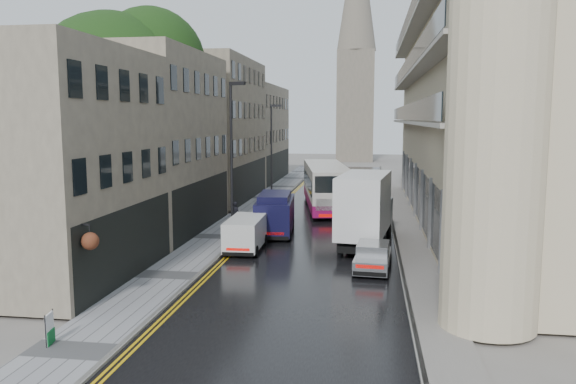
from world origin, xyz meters
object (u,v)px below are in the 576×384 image
(tree_near, at_px, (113,120))
(pedestrian, at_px, (236,214))
(silver_hatchback, at_px, (355,262))
(lamp_post_far, at_px, (271,154))
(white_lorry, at_px, (341,214))
(lamp_post_near, at_px, (232,161))
(tree_far, at_px, (187,128))
(cream_bus, at_px, (312,192))
(estate_sign, at_px, (50,329))
(white_van, at_px, (225,239))
(navy_van, at_px, (256,218))

(tree_near, bearing_deg, pedestrian, 17.35)
(silver_hatchback, xyz_separation_m, lamp_post_far, (-7.54, 21.34, 3.46))
(white_lorry, bearing_deg, lamp_post_near, 167.31)
(tree_far, bearing_deg, tree_near, -91.32)
(tree_near, distance_m, cream_bus, 14.66)
(pedestrian, relative_size, lamp_post_far, 0.21)
(lamp_post_near, xyz_separation_m, estate_sign, (-1.77, -16.28, -4.00))
(tree_far, distance_m, lamp_post_far, 7.39)
(lamp_post_near, bearing_deg, white_van, -63.29)
(tree_far, relative_size, lamp_post_far, 1.55)
(navy_van, bearing_deg, estate_sign, -106.21)
(tree_near, distance_m, estate_sign, 19.11)
(white_van, distance_m, estate_sign, 12.33)
(silver_hatchback, height_order, navy_van, navy_van)
(white_lorry, xyz_separation_m, estate_sign, (-8.25, -13.90, -1.46))
(tree_far, bearing_deg, white_lorry, -49.71)
(white_lorry, relative_size, lamp_post_far, 0.97)
(silver_hatchback, xyz_separation_m, white_van, (-6.71, 2.80, 0.25))
(silver_hatchback, bearing_deg, cream_bus, 107.51)
(white_lorry, distance_m, lamp_post_near, 7.35)
(estate_sign, bearing_deg, silver_hatchback, 36.04)
(tree_far, height_order, estate_sign, tree_far)
(white_lorry, relative_size, navy_van, 1.50)
(tree_near, xyz_separation_m, navy_van, (9.02, -1.03, -5.59))
(cream_bus, xyz_separation_m, lamp_post_far, (-4.01, 5.91, 2.40))
(cream_bus, xyz_separation_m, lamp_post_near, (-3.83, -8.44, 2.86))
(silver_hatchback, bearing_deg, lamp_post_near, 141.12)
(silver_hatchback, bearing_deg, navy_van, 135.68)
(lamp_post_far, bearing_deg, tree_far, -174.85)
(navy_van, xyz_separation_m, lamp_post_far, (-1.65, 14.58, 2.79))
(tree_far, distance_m, pedestrian, 13.77)
(cream_bus, height_order, lamp_post_near, lamp_post_near)
(lamp_post_far, relative_size, estate_sign, 8.23)
(tree_far, distance_m, silver_hatchback, 26.01)
(silver_hatchback, bearing_deg, lamp_post_far, 114.07)
(tree_near, xyz_separation_m, lamp_post_near, (7.54, -0.80, -2.34))
(cream_bus, height_order, silver_hatchback, cream_bus)
(tree_near, xyz_separation_m, estate_sign, (5.77, -17.08, -6.34))
(silver_hatchback, bearing_deg, white_van, 161.99)
(pedestrian, distance_m, lamp_post_near, 4.75)
(pedestrian, relative_size, estate_sign, 1.70)
(cream_bus, relative_size, lamp_post_near, 1.41)
(lamp_post_far, bearing_deg, white_van, -86.75)
(lamp_post_far, bearing_deg, navy_van, -82.86)
(navy_van, relative_size, lamp_post_near, 0.58)
(cream_bus, bearing_deg, navy_van, -114.52)
(cream_bus, bearing_deg, pedestrian, -137.99)
(white_van, xyz_separation_m, lamp_post_near, (-0.66, 4.19, 3.68))
(estate_sign, bearing_deg, pedestrian, 76.88)
(silver_hatchback, xyz_separation_m, navy_van, (-5.89, 6.76, 0.67))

